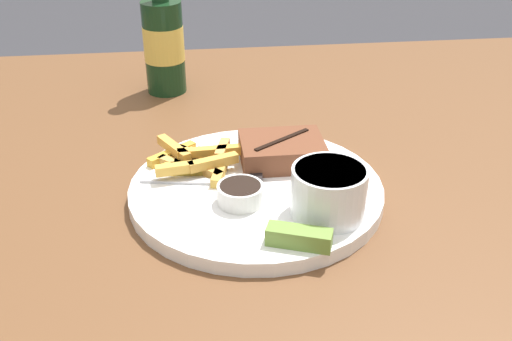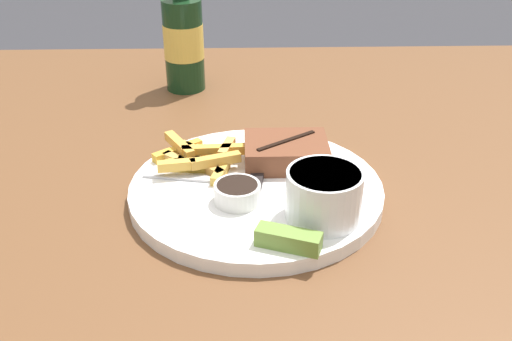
{
  "view_description": "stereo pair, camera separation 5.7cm",
  "coord_description": "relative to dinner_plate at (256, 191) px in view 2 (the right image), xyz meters",
  "views": [
    {
      "loc": [
        -0.07,
        -0.63,
        1.14
      ],
      "look_at": [
        0.0,
        0.0,
        0.78
      ],
      "focal_mm": 42.0,
      "sensor_mm": 36.0,
      "label": 1
    },
    {
      "loc": [
        -0.02,
        -0.63,
        1.14
      ],
      "look_at": [
        0.0,
        0.0,
        0.78
      ],
      "focal_mm": 42.0,
      "sensor_mm": 36.0,
      "label": 2
    }
  ],
  "objects": [
    {
      "name": "coleslaw_cup",
      "position": [
        0.07,
        -0.07,
        0.04
      ],
      "size": [
        0.09,
        0.09,
        0.06
      ],
      "color": "white",
      "rests_on": "dinner_plate"
    },
    {
      "name": "knife_utensil",
      "position": [
        0.01,
        0.04,
        0.01
      ],
      "size": [
        0.04,
        0.17,
        0.01
      ],
      "rotation": [
        0.0,
        0.0,
        1.43
      ],
      "color": "#B7B7BC",
      "rests_on": "dinner_plate"
    },
    {
      "name": "pickle_spear",
      "position": [
        0.03,
        -0.13,
        0.02
      ],
      "size": [
        0.07,
        0.04,
        0.02
      ],
      "color": "olive",
      "rests_on": "dinner_plate"
    },
    {
      "name": "fries_pile",
      "position": [
        -0.07,
        0.05,
        0.02
      ],
      "size": [
        0.12,
        0.12,
        0.02
      ],
      "color": "gold",
      "rests_on": "dinner_plate"
    },
    {
      "name": "dining_table",
      "position": [
        0.0,
        0.0,
        -0.08
      ],
      "size": [
        1.31,
        1.18,
        0.74
      ],
      "color": "brown",
      "rests_on": "ground_plane"
    },
    {
      "name": "dinner_plate",
      "position": [
        0.0,
        0.0,
        0.0
      ],
      "size": [
        0.31,
        0.31,
        0.02
      ],
      "color": "white",
      "rests_on": "dining_table"
    },
    {
      "name": "dipping_sauce_cup",
      "position": [
        -0.02,
        -0.04,
        0.02
      ],
      "size": [
        0.05,
        0.05,
        0.02
      ],
      "color": "silver",
      "rests_on": "dinner_plate"
    },
    {
      "name": "beer_bottle",
      "position": [
        -0.11,
        0.37,
        0.08
      ],
      "size": [
        0.07,
        0.07,
        0.25
      ],
      "color": "#143319",
      "rests_on": "dining_table"
    },
    {
      "name": "steak_portion",
      "position": [
        0.04,
        0.06,
        0.02
      ],
      "size": [
        0.11,
        0.08,
        0.03
      ],
      "color": "brown",
      "rests_on": "dinner_plate"
    },
    {
      "name": "fork_utensil",
      "position": [
        -0.08,
        0.02,
        0.01
      ],
      "size": [
        0.13,
        0.04,
        0.0
      ],
      "rotation": [
        0.0,
        0.0,
        6.1
      ],
      "color": "#B7B7BC",
      "rests_on": "dinner_plate"
    }
  ]
}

